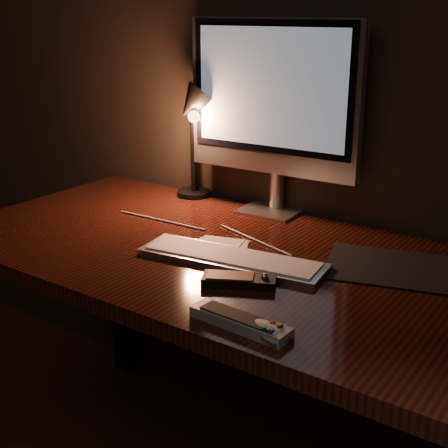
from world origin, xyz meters
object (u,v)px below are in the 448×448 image
Objects in this scene: monitor at (273,101)px; media_remote at (239,280)px; tv_remote at (240,321)px; keyboard at (232,258)px; desk_lamp at (193,121)px; desk at (258,293)px; mouse at (266,332)px.

monitor is 3.23× the size of media_remote.
monitor is 2.59× the size of tv_remote.
keyboard is 1.25× the size of desk_lamp.
tv_remote is at bearing -62.92° from desk.
monitor is at bearing 99.62° from keyboard.
desk is 7.59× the size of tv_remote.
tv_remote is at bearing -40.77° from desk_lamp.
monitor is 5.73× the size of mouse.
mouse is 0.06m from tv_remote.
monitor is at bearing 119.43° from tv_remote.
monitor is at bearing 136.01° from mouse.
desk_lamp reaches higher than desk.
monitor reaches higher than mouse.
desk_lamp reaches higher than keyboard.
keyboard is 0.57m from desk_lamp.
tv_remote reaches higher than desk.
desk_lamp is (-0.47, 0.45, 0.24)m from media_remote.
keyboard is 0.36m from mouse.
media_remote is at bearing -69.10° from monitor.
mouse is at bearing -56.49° from desk.
monitor reaches higher than desk_lamp.
tv_remote is at bearing -166.14° from mouse.
desk is 16.77× the size of mouse.
mouse is at bearing -53.83° from keyboard.
media_remote is 0.46× the size of desk_lamp.
keyboard is at bearing -74.84° from monitor.
desk_lamp is at bearing 109.16° from media_remote.
monitor is 0.28m from desk_lamp.
media_remote reaches higher than tv_remote.
keyboard reaches higher than desk.
mouse is 0.91m from desk_lamp.
monitor is at bearing 86.43° from media_remote.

